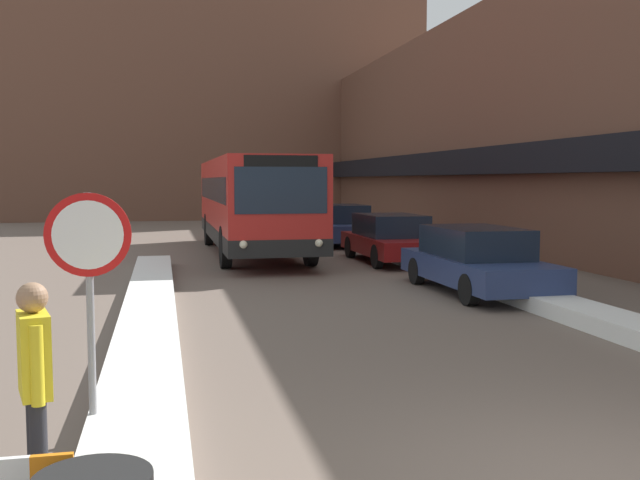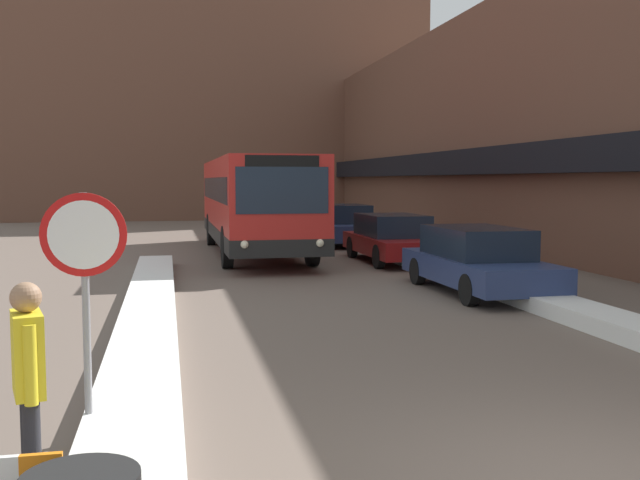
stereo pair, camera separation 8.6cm
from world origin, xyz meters
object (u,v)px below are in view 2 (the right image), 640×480
object	(u,v)px
parked_car_front	(477,260)
stop_sign	(85,262)
city_bus	(254,202)
parked_car_back	(345,225)
pedestrian	(28,371)
parked_car_middle	(392,238)

from	to	relation	value
parked_car_front	stop_sign	bearing A→B (deg)	-134.38
city_bus	parked_car_back	distance (m)	4.65
city_bus	stop_sign	distance (m)	16.69
city_bus	stop_sign	size ratio (longest dim) A/B	5.12
city_bus	stop_sign	world-z (taller)	city_bus
parked_car_front	pedestrian	bearing A→B (deg)	-131.04
city_bus	parked_car_back	size ratio (longest dim) A/B	2.75
parked_car_middle	parked_car_front	bearing A→B (deg)	-90.00
parked_car_front	parked_car_middle	distance (m)	5.86
parked_car_front	parked_car_back	bearing A→B (deg)	90.00
parked_car_front	parked_car_middle	xyz separation A→B (m)	(-0.00, 5.86, 0.01)
parked_car_back	parked_car_front	bearing A→B (deg)	-90.00
stop_sign	parked_car_middle	bearing A→B (deg)	61.43
pedestrian	parked_car_middle	bearing A→B (deg)	138.46
stop_sign	pedestrian	bearing A→B (deg)	-102.81
city_bus	pedestrian	world-z (taller)	city_bus
pedestrian	parked_car_front	bearing A→B (deg)	124.78
parked_car_front	pedestrian	distance (m)	11.40
parked_car_back	stop_sign	distance (m)	20.30
parked_car_back	parked_car_middle	bearing A→B (deg)	-90.00
parked_car_back	pedestrian	size ratio (longest dim) A/B	2.57
parked_car_front	stop_sign	size ratio (longest dim) A/B	2.03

